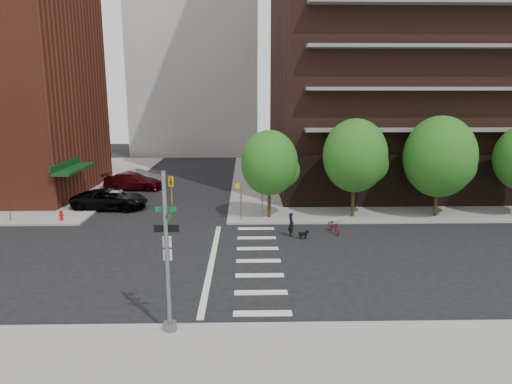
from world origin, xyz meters
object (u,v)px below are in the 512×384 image
Objects in this scene: fire_hydrant at (61,215)px; parked_car_silver at (139,177)px; parked_car_black at (110,199)px; dog_walker at (291,224)px; parked_car_maroon at (133,181)px; scooter at (334,226)px; traffic_signal at (168,265)px.

fire_hydrant is 0.16× the size of parked_car_silver.
dog_walker is at bearing -115.69° from parked_car_black.
parked_car_black is 7.46m from parked_car_maroon.
fire_hydrant is at bearing 176.02° from parked_car_silver.
fire_hydrant is at bearing 66.33° from dog_walker.
scooter is at bearing -126.54° from parked_car_maroon.
parked_car_silver is (0.00, 2.29, -0.04)m from parked_car_maroon.
scooter is at bearing -8.50° from fire_hydrant.
parked_car_black is at bearing -175.74° from parked_car_maroon.
parked_car_maroon is 2.29m from parked_car_silver.
scooter is at bearing -129.46° from parked_car_silver.
scooter is at bearing 55.94° from traffic_signal.
parked_car_maroon reaches higher than scooter.
parked_car_black and parked_car_maroon have the same top height.
dog_walker is (13.37, -14.68, -0.03)m from parked_car_maroon.
traffic_signal is at bearing -56.74° from fire_hydrant.
dog_walker is at bearing -133.41° from parked_car_maroon.
scooter is 1.14× the size of dog_walker.
parked_car_black is 17.47m from scooter.
parked_car_silver is (2.30, 13.51, 0.19)m from fire_hydrant.
scooter is (18.50, -2.77, -0.10)m from fire_hydrant.
parked_car_maroon is 21.41m from scooter.
fire_hydrant is 4.42m from parked_car_black.
parked_car_black is at bearing -174.32° from parked_car_silver.
dog_walker is (13.37, -16.97, 0.02)m from parked_car_silver.
fire_hydrant is at bearing 123.26° from traffic_signal.
traffic_signal reaches higher than parked_car_silver.
parked_car_maroon is 3.56× the size of dog_walker.
dog_walker is at bearing 64.53° from traffic_signal.
parked_car_maroon is at bearing 106.26° from traffic_signal.
parked_car_black is 3.72× the size of dog_walker.
fire_hydrant is at bearing 159.22° from scooter.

